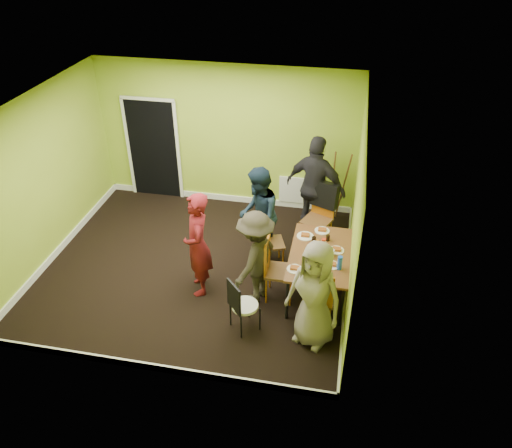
{
  "coord_description": "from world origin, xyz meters",
  "views": [
    {
      "loc": [
        2.26,
        -6.33,
        5.22
      ],
      "look_at": [
        1.02,
        0.0,
        0.99
      ],
      "focal_mm": 35.0,
      "sensor_mm": 36.0,
      "label": 1
    }
  ],
  "objects_px": {
    "orange_bottle": "(317,242)",
    "easel": "(332,189)",
    "blue_bottle": "(340,263)",
    "person_left_far": "(258,216)",
    "person_standing": "(198,245)",
    "chair_back_end": "(323,201)",
    "person_front_end": "(315,295)",
    "chair_front_end": "(318,297)",
    "dining_table": "(320,256)",
    "person_left_near": "(256,258)",
    "person_back_end": "(316,187)",
    "chair_left_far": "(266,239)",
    "chair_left_near": "(275,266)",
    "thermos": "(323,247)",
    "chair_bentwood": "(241,304)"
  },
  "relations": [
    {
      "from": "chair_left_far",
      "to": "blue_bottle",
      "type": "distance_m",
      "value": 1.5
    },
    {
      "from": "easel",
      "to": "person_standing",
      "type": "xyz_separation_m",
      "value": [
        -1.86,
        -2.33,
        0.11
      ]
    },
    {
      "from": "chair_left_far",
      "to": "person_standing",
      "type": "relative_size",
      "value": 0.57
    },
    {
      "from": "person_standing",
      "to": "person_left_near",
      "type": "relative_size",
      "value": 1.12
    },
    {
      "from": "easel",
      "to": "thermos",
      "type": "relative_size",
      "value": 6.91
    },
    {
      "from": "person_standing",
      "to": "chair_back_end",
      "type": "bearing_deg",
      "value": 114.53
    },
    {
      "from": "orange_bottle",
      "to": "person_left_near",
      "type": "height_order",
      "value": "person_left_near"
    },
    {
      "from": "chair_left_far",
      "to": "person_front_end",
      "type": "height_order",
      "value": "person_front_end"
    },
    {
      "from": "chair_front_end",
      "to": "chair_back_end",
      "type": "bearing_deg",
      "value": 89.37
    },
    {
      "from": "chair_back_end",
      "to": "orange_bottle",
      "type": "distance_m",
      "value": 1.21
    },
    {
      "from": "blue_bottle",
      "to": "person_back_end",
      "type": "bearing_deg",
      "value": 105.26
    },
    {
      "from": "chair_left_near",
      "to": "person_back_end",
      "type": "bearing_deg",
      "value": 166.95
    },
    {
      "from": "chair_left_near",
      "to": "orange_bottle",
      "type": "bearing_deg",
      "value": 126.64
    },
    {
      "from": "orange_bottle",
      "to": "easel",
      "type": "bearing_deg",
      "value": 86.58
    },
    {
      "from": "person_front_end",
      "to": "chair_back_end",
      "type": "bearing_deg",
      "value": 116.04
    },
    {
      "from": "orange_bottle",
      "to": "person_left_near",
      "type": "bearing_deg",
      "value": -148.12
    },
    {
      "from": "dining_table",
      "to": "chair_back_end",
      "type": "xyz_separation_m",
      "value": [
        -0.08,
        1.43,
        0.12
      ]
    },
    {
      "from": "chair_back_end",
      "to": "chair_front_end",
      "type": "xyz_separation_m",
      "value": [
        0.13,
        -2.21,
        -0.24
      ]
    },
    {
      "from": "chair_back_end",
      "to": "easel",
      "type": "xyz_separation_m",
      "value": [
        0.13,
        0.61,
        -0.07
      ]
    },
    {
      "from": "chair_left_near",
      "to": "blue_bottle",
      "type": "xyz_separation_m",
      "value": [
        0.95,
        -0.1,
        0.27
      ]
    },
    {
      "from": "chair_left_far",
      "to": "chair_front_end",
      "type": "bearing_deg",
      "value": 17.22
    },
    {
      "from": "person_left_far",
      "to": "dining_table",
      "type": "bearing_deg",
      "value": 48.98
    },
    {
      "from": "easel",
      "to": "chair_back_end",
      "type": "bearing_deg",
      "value": -101.67
    },
    {
      "from": "easel",
      "to": "person_left_near",
      "type": "height_order",
      "value": "person_left_near"
    },
    {
      "from": "chair_left_near",
      "to": "person_front_end",
      "type": "distance_m",
      "value": 1.06
    },
    {
      "from": "chair_bentwood",
      "to": "person_back_end",
      "type": "bearing_deg",
      "value": 121.46
    },
    {
      "from": "chair_bentwood",
      "to": "person_front_end",
      "type": "xyz_separation_m",
      "value": [
        1.01,
        0.01,
        0.33
      ]
    },
    {
      "from": "chair_left_near",
      "to": "easel",
      "type": "bearing_deg",
      "value": 162.27
    },
    {
      "from": "person_standing",
      "to": "person_left_near",
      "type": "height_order",
      "value": "person_standing"
    },
    {
      "from": "blue_bottle",
      "to": "easel",
      "type": "bearing_deg",
      "value": 96.14
    },
    {
      "from": "dining_table",
      "to": "person_front_end",
      "type": "xyz_separation_m",
      "value": [
        0.01,
        -1.02,
        0.12
      ]
    },
    {
      "from": "blue_bottle",
      "to": "person_left_far",
      "type": "bearing_deg",
      "value": 143.38
    },
    {
      "from": "person_left_near",
      "to": "person_back_end",
      "type": "bearing_deg",
      "value": -179.21
    },
    {
      "from": "thermos",
      "to": "chair_bentwood",
      "type": "bearing_deg",
      "value": -134.24
    },
    {
      "from": "chair_front_end",
      "to": "orange_bottle",
      "type": "bearing_deg",
      "value": 92.43
    },
    {
      "from": "orange_bottle",
      "to": "chair_front_end",
      "type": "bearing_deg",
      "value": -83.55
    },
    {
      "from": "dining_table",
      "to": "person_standing",
      "type": "relative_size",
      "value": 0.88
    },
    {
      "from": "orange_bottle",
      "to": "person_front_end",
      "type": "relative_size",
      "value": 0.05
    },
    {
      "from": "person_back_end",
      "to": "easel",
      "type": "bearing_deg",
      "value": -106.28
    },
    {
      "from": "chair_front_end",
      "to": "person_standing",
      "type": "relative_size",
      "value": 0.6
    },
    {
      "from": "chair_back_end",
      "to": "dining_table",
      "type": "bearing_deg",
      "value": 116.18
    },
    {
      "from": "chair_left_far",
      "to": "blue_bottle",
      "type": "bearing_deg",
      "value": 36.04
    },
    {
      "from": "person_front_end",
      "to": "chair_front_end",
      "type": "bearing_deg",
      "value": 105.38
    },
    {
      "from": "chair_left_near",
      "to": "person_left_near",
      "type": "distance_m",
      "value": 0.34
    },
    {
      "from": "thermos",
      "to": "person_front_end",
      "type": "relative_size",
      "value": 0.13
    },
    {
      "from": "dining_table",
      "to": "chair_front_end",
      "type": "xyz_separation_m",
      "value": [
        0.05,
        -0.78,
        -0.12
      ]
    },
    {
      "from": "chair_front_end",
      "to": "orange_bottle",
      "type": "height_order",
      "value": "chair_front_end"
    },
    {
      "from": "chair_left_near",
      "to": "chair_back_end",
      "type": "relative_size",
      "value": 0.92
    },
    {
      "from": "chair_left_near",
      "to": "chair_bentwood",
      "type": "height_order",
      "value": "chair_left_near"
    },
    {
      "from": "chair_back_end",
      "to": "orange_bottle",
      "type": "bearing_deg",
      "value": 113.68
    }
  ]
}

